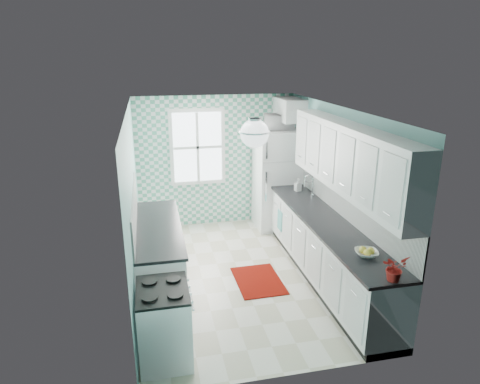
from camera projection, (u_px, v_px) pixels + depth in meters
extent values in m
cube|color=silver|center=(240.00, 275.00, 6.54)|extent=(3.00, 4.40, 0.02)
cube|color=white|center=(240.00, 109.00, 5.75)|extent=(3.00, 4.40, 0.02)
cube|color=#7CBEB9|center=(216.00, 161.00, 8.20)|extent=(3.00, 0.02, 2.50)
cube|color=#7CBEB9|center=(289.00, 270.00, 4.09)|extent=(3.00, 0.02, 2.50)
cube|color=#7CBEB9|center=(132.00, 205.00, 5.84)|extent=(0.02, 4.40, 2.50)
cube|color=#7CBEB9|center=(338.00, 191.00, 6.45)|extent=(0.02, 4.40, 2.50)
cube|color=#50A689|center=(216.00, 161.00, 8.18)|extent=(3.00, 0.01, 2.50)
cube|color=white|center=(197.00, 147.00, 7.99)|extent=(1.04, 0.05, 1.44)
cube|color=white|center=(198.00, 147.00, 7.97)|extent=(0.90, 0.02, 1.30)
cube|color=white|center=(348.00, 203.00, 6.09)|extent=(0.02, 3.60, 0.51)
cube|color=white|center=(134.00, 211.00, 5.79)|extent=(0.02, 2.15, 0.51)
cube|color=silver|center=(348.00, 158.00, 5.65)|extent=(0.33, 3.20, 0.90)
cube|color=silver|center=(289.00, 109.00, 7.79)|extent=(0.40, 0.74, 0.40)
cylinder|color=silver|center=(255.00, 120.00, 5.02)|extent=(0.14, 0.14, 0.04)
cylinder|color=silver|center=(255.00, 126.00, 5.04)|extent=(0.02, 0.02, 0.12)
sphere|color=white|center=(255.00, 134.00, 5.07)|extent=(0.34, 0.34, 0.34)
cube|color=white|center=(326.00, 252.00, 6.26)|extent=(0.60, 3.60, 0.90)
cube|color=black|center=(327.00, 222.00, 6.11)|extent=(0.63, 3.60, 0.04)
cube|color=white|center=(159.00, 258.00, 6.08)|extent=(0.60, 2.15, 0.90)
cube|color=black|center=(158.00, 227.00, 5.94)|extent=(0.63, 2.15, 0.04)
cube|color=white|center=(278.00, 179.00, 8.11)|extent=(0.82, 0.78, 1.89)
cube|color=silver|center=(285.00, 162.00, 7.61)|extent=(0.81, 0.01, 0.02)
cube|color=silver|center=(267.00, 150.00, 7.45)|extent=(0.03, 0.03, 0.30)
cube|color=silver|center=(266.00, 187.00, 7.66)|extent=(0.03, 0.03, 0.54)
cube|color=silver|center=(164.00, 324.00, 4.65)|extent=(0.55, 0.70, 0.82)
cube|color=black|center=(162.00, 290.00, 4.52)|extent=(0.55, 0.70, 0.03)
cube|color=black|center=(190.00, 316.00, 4.69)|extent=(0.01, 0.46, 0.28)
cube|color=silver|center=(302.00, 199.00, 7.09)|extent=(0.47, 0.39, 0.12)
cylinder|color=silver|center=(313.00, 187.00, 7.06)|extent=(0.02, 0.02, 0.30)
torus|color=silver|center=(310.00, 176.00, 6.99)|extent=(0.16, 0.02, 0.16)
cube|color=maroon|center=(258.00, 280.00, 6.35)|extent=(0.67, 0.95, 0.01)
cube|color=#579D8A|center=(280.00, 220.00, 7.37)|extent=(0.06, 0.23, 0.35)
imported|color=white|center=(366.00, 253.00, 5.06)|extent=(0.33, 0.33, 0.07)
imported|color=#A1291F|center=(395.00, 268.00, 4.48)|extent=(0.32, 0.30, 0.29)
imported|color=#94BFD1|center=(298.00, 185.00, 7.41)|extent=(0.12, 0.12, 0.22)
imported|color=white|center=(279.00, 122.00, 7.77)|extent=(0.51, 0.36, 0.28)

